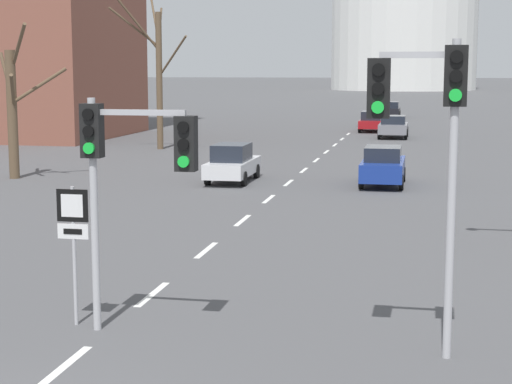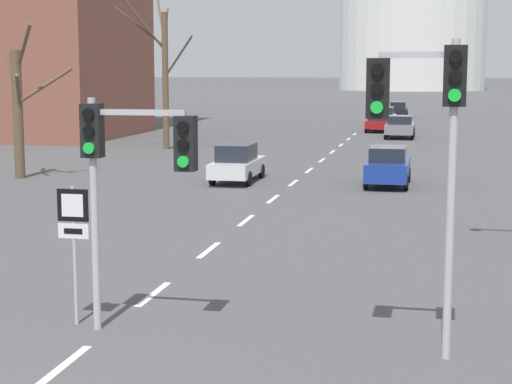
% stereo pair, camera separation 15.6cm
% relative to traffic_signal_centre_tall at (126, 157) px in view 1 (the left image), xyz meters
% --- Properties ---
extents(lane_stripe_0, '(0.16, 2.00, 0.01)m').
position_rel_traffic_signal_centre_tall_xyz_m(lane_stripe_0, '(-0.41, -1.96, -3.18)').
color(lane_stripe_0, silver).
rests_on(lane_stripe_0, ground_plane).
extents(lane_stripe_1, '(0.16, 2.00, 0.01)m').
position_rel_traffic_signal_centre_tall_xyz_m(lane_stripe_1, '(-0.41, 2.54, -3.18)').
color(lane_stripe_1, silver).
rests_on(lane_stripe_1, ground_plane).
extents(lane_stripe_2, '(0.16, 2.00, 0.01)m').
position_rel_traffic_signal_centre_tall_xyz_m(lane_stripe_2, '(-0.41, 7.04, -3.18)').
color(lane_stripe_2, silver).
rests_on(lane_stripe_2, ground_plane).
extents(lane_stripe_3, '(0.16, 2.00, 0.01)m').
position_rel_traffic_signal_centre_tall_xyz_m(lane_stripe_3, '(-0.41, 11.54, -3.18)').
color(lane_stripe_3, silver).
rests_on(lane_stripe_3, ground_plane).
extents(lane_stripe_4, '(0.16, 2.00, 0.01)m').
position_rel_traffic_signal_centre_tall_xyz_m(lane_stripe_4, '(-0.41, 16.04, -3.18)').
color(lane_stripe_4, silver).
rests_on(lane_stripe_4, ground_plane).
extents(lane_stripe_5, '(0.16, 2.00, 0.01)m').
position_rel_traffic_signal_centre_tall_xyz_m(lane_stripe_5, '(-0.41, 20.54, -3.18)').
color(lane_stripe_5, silver).
rests_on(lane_stripe_5, ground_plane).
extents(lane_stripe_6, '(0.16, 2.00, 0.01)m').
position_rel_traffic_signal_centre_tall_xyz_m(lane_stripe_6, '(-0.41, 25.04, -3.18)').
color(lane_stripe_6, silver).
rests_on(lane_stripe_6, ground_plane).
extents(lane_stripe_7, '(0.16, 2.00, 0.01)m').
position_rel_traffic_signal_centre_tall_xyz_m(lane_stripe_7, '(-0.41, 29.54, -3.18)').
color(lane_stripe_7, silver).
rests_on(lane_stripe_7, ground_plane).
extents(lane_stripe_8, '(0.16, 2.00, 0.01)m').
position_rel_traffic_signal_centre_tall_xyz_m(lane_stripe_8, '(-0.41, 34.04, -3.18)').
color(lane_stripe_8, silver).
rests_on(lane_stripe_8, ground_plane).
extents(lane_stripe_9, '(0.16, 2.00, 0.01)m').
position_rel_traffic_signal_centre_tall_xyz_m(lane_stripe_9, '(-0.41, 38.54, -3.18)').
color(lane_stripe_9, silver).
rests_on(lane_stripe_9, ground_plane).
extents(lane_stripe_10, '(0.16, 2.00, 0.01)m').
position_rel_traffic_signal_centre_tall_xyz_m(lane_stripe_10, '(-0.41, 43.04, -3.18)').
color(lane_stripe_10, silver).
rests_on(lane_stripe_10, ground_plane).
extents(lane_stripe_11, '(0.16, 2.00, 0.01)m').
position_rel_traffic_signal_centre_tall_xyz_m(lane_stripe_11, '(-0.41, 47.54, -3.18)').
color(lane_stripe_11, silver).
rests_on(lane_stripe_11, ground_plane).
extents(traffic_signal_centre_tall, '(2.08, 0.34, 4.23)m').
position_rel_traffic_signal_centre_tall_xyz_m(traffic_signal_centre_tall, '(0.00, 0.00, 0.00)').
color(traffic_signal_centre_tall, '#B2B2B7').
rests_on(traffic_signal_centre_tall, ground_plane).
extents(traffic_signal_near_right, '(1.56, 0.34, 5.20)m').
position_rel_traffic_signal_centre_tall_xyz_m(traffic_signal_near_right, '(5.20, -0.31, 0.75)').
color(traffic_signal_near_right, '#B2B2B7').
rests_on(traffic_signal_near_right, ground_plane).
extents(route_sign_post, '(0.60, 0.08, 2.60)m').
position_rel_traffic_signal_centre_tall_xyz_m(route_sign_post, '(-1.13, 0.20, -1.40)').
color(route_sign_post, '#B2B2B7').
rests_on(route_sign_post, ground_plane).
extents(sedan_near_left, '(1.69, 4.21, 1.61)m').
position_rel_traffic_signal_centre_tall_xyz_m(sedan_near_left, '(-2.78, 20.43, -2.39)').
color(sedan_near_left, silver).
rests_on(sedan_near_left, ground_plane).
extents(sedan_near_right, '(1.96, 4.01, 1.54)m').
position_rel_traffic_signal_centre_tall_xyz_m(sedan_near_right, '(2.92, 44.51, -2.39)').
color(sedan_near_right, slate).
rests_on(sedan_near_right, ground_plane).
extents(sedan_mid_centre, '(1.79, 4.19, 1.53)m').
position_rel_traffic_signal_centre_tall_xyz_m(sedan_mid_centre, '(1.08, 50.13, -2.41)').
color(sedan_mid_centre, maroon).
rests_on(sedan_mid_centre, ground_plane).
extents(sedan_far_left, '(1.74, 4.09, 1.60)m').
position_rel_traffic_signal_centre_tall_xyz_m(sedan_far_left, '(3.47, 20.54, -2.38)').
color(sedan_far_left, navy).
rests_on(sedan_far_left, ground_plane).
extents(sedan_far_right, '(1.89, 4.18, 1.58)m').
position_rel_traffic_signal_centre_tall_xyz_m(sedan_far_right, '(1.11, 56.20, -2.39)').
color(sedan_far_right, '#B7B7BC').
rests_on(sedan_far_right, ground_plane).
extents(sedan_distant_centre, '(1.74, 3.83, 1.51)m').
position_rel_traffic_signal_centre_tall_xyz_m(sedan_distant_centre, '(1.69, 69.15, -2.41)').
color(sedan_distant_centre, black).
rests_on(sedan_distant_centre, ground_plane).
extents(bare_tree_left_near, '(4.57, 3.73, 8.80)m').
position_rel_traffic_signal_centre_tall_xyz_m(bare_tree_left_near, '(-10.28, 33.76, 1.37)').
color(bare_tree_left_near, brown).
rests_on(bare_tree_left_near, ground_plane).
extents(bare_tree_left_far, '(3.00, 2.41, 6.58)m').
position_rel_traffic_signal_centre_tall_xyz_m(bare_tree_left_far, '(-12.18, 19.63, -0.13)').
color(bare_tree_left_far, brown).
rests_on(bare_tree_left_far, ground_plane).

